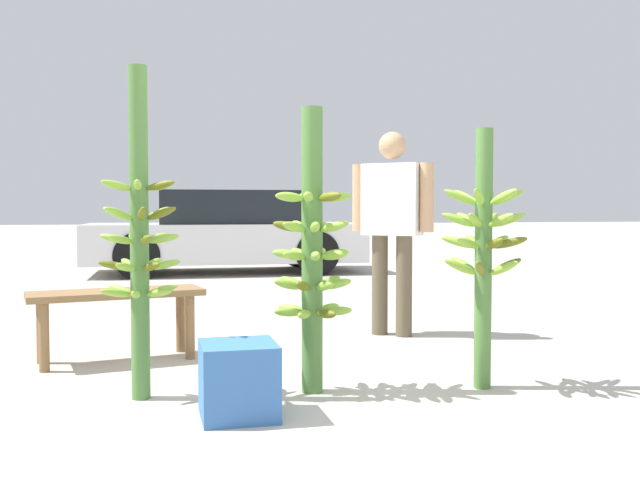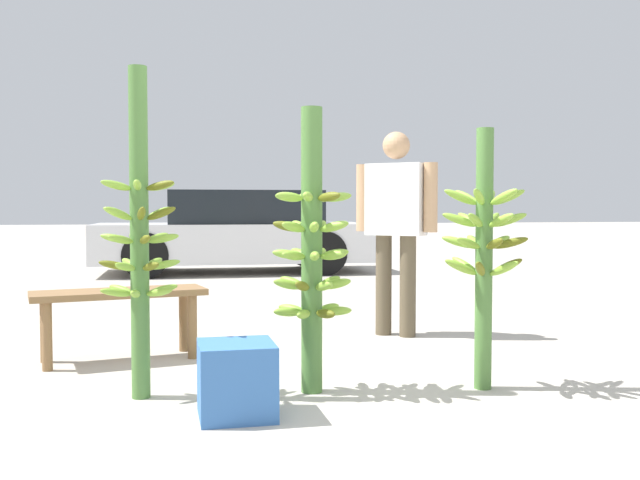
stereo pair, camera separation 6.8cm
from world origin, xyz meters
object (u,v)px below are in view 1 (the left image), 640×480
(banana_stalk_right, at_px, (483,247))
(market_bench, at_px, (116,303))
(produce_crate, at_px, (239,380))
(vendor_person, at_px, (392,216))
(banana_stalk_left, at_px, (139,235))
(parked_car, at_px, (228,233))
(banana_stalk_center, at_px, (312,252))

(banana_stalk_right, relative_size, market_bench, 1.25)
(banana_stalk_right, distance_m, produce_crate, 1.47)
(banana_stalk_right, xyz_separation_m, vendor_person, (0.05, 1.61, 0.15))
(banana_stalk_left, distance_m, vendor_person, 2.31)
(banana_stalk_right, height_order, produce_crate, banana_stalk_right)
(banana_stalk_right, xyz_separation_m, parked_car, (-0.57, 7.22, -0.16))
(market_bench, xyz_separation_m, parked_car, (1.36, 6.06, 0.23))
(produce_crate, bearing_deg, market_bench, 113.32)
(banana_stalk_left, distance_m, market_bench, 1.06)
(banana_stalk_left, height_order, parked_car, banana_stalk_left)
(banana_stalk_center, xyz_separation_m, parked_car, (0.34, 7.09, -0.14))
(banana_stalk_right, distance_m, vendor_person, 1.62)
(banana_stalk_center, relative_size, vendor_person, 0.97)
(banana_stalk_center, bearing_deg, banana_stalk_left, 174.88)
(banana_stalk_right, bearing_deg, parked_car, 94.49)
(banana_stalk_left, distance_m, banana_stalk_center, 0.88)
(vendor_person, relative_size, market_bench, 1.38)
(banana_stalk_left, relative_size, banana_stalk_center, 1.13)
(vendor_person, xyz_separation_m, produce_crate, (-1.39, -1.84, -0.73))
(produce_crate, bearing_deg, vendor_person, 52.91)
(market_bench, bearing_deg, vendor_person, 2.04)
(banana_stalk_right, height_order, parked_car, banana_stalk_right)
(produce_crate, bearing_deg, banana_stalk_left, 135.23)
(banana_stalk_left, xyz_separation_m, market_bench, (-0.15, 0.94, -0.46))
(banana_stalk_center, distance_m, produce_crate, 0.79)
(vendor_person, bearing_deg, produce_crate, 92.82)
(banana_stalk_left, xyz_separation_m, banana_stalk_right, (1.78, -0.21, -0.07))
(banana_stalk_center, height_order, banana_stalk_right, banana_stalk_center)
(banana_stalk_left, relative_size, parked_car, 0.41)
(parked_car, bearing_deg, banana_stalk_left, 171.95)
(banana_stalk_left, relative_size, vendor_person, 1.09)
(market_bench, relative_size, produce_crate, 3.22)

